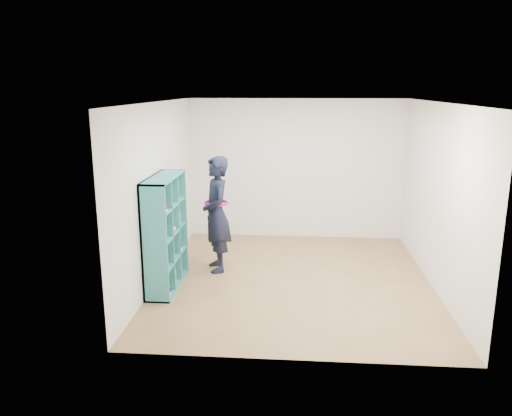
{
  "coord_description": "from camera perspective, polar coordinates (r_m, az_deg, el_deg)",
  "views": [
    {
      "loc": [
        -0.0,
        -7.0,
        2.82
      ],
      "look_at": [
        -0.59,
        0.3,
        1.02
      ],
      "focal_mm": 35.0,
      "sensor_mm": 36.0,
      "label": 1
    }
  ],
  "objects": [
    {
      "name": "ceiling",
      "position": [
        7.0,
        4.69,
        11.95
      ],
      "size": [
        4.5,
        4.5,
        0.0
      ],
      "primitive_type": "plane",
      "color": "white",
      "rests_on": "wall_back"
    },
    {
      "name": "floor",
      "position": [
        7.55,
        4.3,
        -8.19
      ],
      "size": [
        4.5,
        4.5,
        0.0
      ],
      "primitive_type": "plane",
      "color": "brown",
      "rests_on": "ground"
    },
    {
      "name": "person",
      "position": [
        7.69,
        -4.54,
        -0.71
      ],
      "size": [
        0.62,
        0.76,
        1.79
      ],
      "rotation": [
        0.0,
        0.0,
        -1.23
      ],
      "color": "black",
      "rests_on": "floor"
    },
    {
      "name": "wall_front",
      "position": [
        4.99,
        4.38,
        -3.98
      ],
      "size": [
        4.0,
        0.02,
        2.6
      ],
      "primitive_type": "cube",
      "color": "white",
      "rests_on": "floor"
    },
    {
      "name": "bookshelf",
      "position": [
        7.17,
        -10.52,
        -2.95
      ],
      "size": [
        0.35,
        1.21,
        1.61
      ],
      "color": "teal",
      "rests_on": "floor"
    },
    {
      "name": "wall_right",
      "position": [
        7.44,
        20.08,
        1.16
      ],
      "size": [
        0.02,
        4.5,
        2.6
      ],
      "primitive_type": "cube",
      "color": "white",
      "rests_on": "floor"
    },
    {
      "name": "wall_left",
      "position": [
        7.44,
        -11.12,
        1.74
      ],
      "size": [
        0.02,
        4.5,
        2.6
      ],
      "primitive_type": "cube",
      "color": "white",
      "rests_on": "floor"
    },
    {
      "name": "wall_back",
      "position": [
        9.37,
        4.54,
        4.42
      ],
      "size": [
        4.0,
        0.02,
        2.6
      ],
      "primitive_type": "cube",
      "color": "white",
      "rests_on": "floor"
    },
    {
      "name": "smartphone",
      "position": [
        7.71,
        -5.77,
        0.19
      ],
      "size": [
        0.05,
        0.08,
        0.12
      ],
      "rotation": [
        0.29,
        0.0,
        0.54
      ],
      "color": "silver",
      "rests_on": "person"
    }
  ]
}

